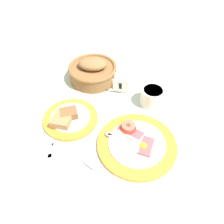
{
  "coord_description": "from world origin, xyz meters",
  "views": [
    {
      "loc": [
        0.2,
        -0.42,
        0.58
      ],
      "look_at": [
        -0.02,
        0.05,
        0.02
      ],
      "focal_mm": 35.0,
      "sensor_mm": 36.0,
      "label": 1
    }
  ],
  "objects_px": {
    "breakfast_plate": "(136,143)",
    "bread_basket": "(93,71)",
    "bread_plate": "(69,118)",
    "sugar_cup": "(152,96)",
    "teaspoon_near_cup": "(86,161)",
    "number_card": "(121,84)",
    "fork_on_cloth": "(54,167)",
    "teaspoon_by_saucer": "(48,164)"
  },
  "relations": [
    {
      "from": "bread_plate",
      "to": "fork_on_cloth",
      "type": "bearing_deg",
      "value": -72.18
    },
    {
      "from": "bread_plate",
      "to": "breakfast_plate",
      "type": "bearing_deg",
      "value": 0.31
    },
    {
      "from": "bread_basket",
      "to": "number_card",
      "type": "bearing_deg",
      "value": -11.43
    },
    {
      "from": "teaspoon_by_saucer",
      "to": "sugar_cup",
      "type": "bearing_deg",
      "value": 124.49
    },
    {
      "from": "bread_basket",
      "to": "fork_on_cloth",
      "type": "xyz_separation_m",
      "value": [
        0.09,
        -0.42,
        -0.04
      ]
    },
    {
      "from": "breakfast_plate",
      "to": "fork_on_cloth",
      "type": "relative_size",
      "value": 1.59
    },
    {
      "from": "bread_plate",
      "to": "sugar_cup",
      "type": "xyz_separation_m",
      "value": [
        0.23,
        0.2,
        0.02
      ]
    },
    {
      "from": "breakfast_plate",
      "to": "teaspoon_by_saucer",
      "type": "height_order",
      "value": "breakfast_plate"
    },
    {
      "from": "number_card",
      "to": "teaspoon_by_saucer",
      "type": "height_order",
      "value": "number_card"
    },
    {
      "from": "number_card",
      "to": "teaspoon_near_cup",
      "type": "xyz_separation_m",
      "value": [
        0.03,
        -0.33,
        -0.03
      ]
    },
    {
      "from": "breakfast_plate",
      "to": "teaspoon_by_saucer",
      "type": "relative_size",
      "value": 1.41
    },
    {
      "from": "bread_basket",
      "to": "number_card",
      "type": "distance_m",
      "value": 0.14
    },
    {
      "from": "bread_plate",
      "to": "fork_on_cloth",
      "type": "xyz_separation_m",
      "value": [
        0.06,
        -0.18,
        -0.01
      ]
    },
    {
      "from": "breakfast_plate",
      "to": "bread_basket",
      "type": "relative_size",
      "value": 1.27
    },
    {
      "from": "breakfast_plate",
      "to": "sugar_cup",
      "type": "bearing_deg",
      "value": 93.93
    },
    {
      "from": "teaspoon_near_cup",
      "to": "number_card",
      "type": "bearing_deg",
      "value": 100.22
    },
    {
      "from": "breakfast_plate",
      "to": "teaspoon_by_saucer",
      "type": "bearing_deg",
      "value": -140.29
    },
    {
      "from": "number_card",
      "to": "fork_on_cloth",
      "type": "bearing_deg",
      "value": -107.38
    },
    {
      "from": "teaspoon_by_saucer",
      "to": "bread_basket",
      "type": "bearing_deg",
      "value": 161.65
    },
    {
      "from": "teaspoon_near_cup",
      "to": "breakfast_plate",
      "type": "bearing_deg",
      "value": 51.93
    },
    {
      "from": "bread_plate",
      "to": "fork_on_cloth",
      "type": "distance_m",
      "value": 0.19
    },
    {
      "from": "sugar_cup",
      "to": "bread_basket",
      "type": "relative_size",
      "value": 0.43
    },
    {
      "from": "sugar_cup",
      "to": "bread_basket",
      "type": "distance_m",
      "value": 0.27
    },
    {
      "from": "bread_plate",
      "to": "teaspoon_by_saucer",
      "type": "distance_m",
      "value": 0.18
    },
    {
      "from": "teaspoon_by_saucer",
      "to": "fork_on_cloth",
      "type": "bearing_deg",
      "value": 58.98
    },
    {
      "from": "number_card",
      "to": "fork_on_cloth",
      "type": "height_order",
      "value": "number_card"
    },
    {
      "from": "bread_basket",
      "to": "bread_plate",
      "type": "bearing_deg",
      "value": -82.3
    },
    {
      "from": "bread_plate",
      "to": "fork_on_cloth",
      "type": "relative_size",
      "value": 1.21
    },
    {
      "from": "breakfast_plate",
      "to": "bread_basket",
      "type": "distance_m",
      "value": 0.37
    },
    {
      "from": "teaspoon_near_cup",
      "to": "bread_plate",
      "type": "bearing_deg",
      "value": 143.39
    },
    {
      "from": "breakfast_plate",
      "to": "number_card",
      "type": "bearing_deg",
      "value": 123.9
    },
    {
      "from": "sugar_cup",
      "to": "teaspoon_near_cup",
      "type": "distance_m",
      "value": 0.34
    },
    {
      "from": "teaspoon_by_saucer",
      "to": "teaspoon_near_cup",
      "type": "xyz_separation_m",
      "value": [
        0.1,
        0.06,
        0.0
      ]
    },
    {
      "from": "bread_basket",
      "to": "teaspoon_by_saucer",
      "type": "height_order",
      "value": "bread_basket"
    },
    {
      "from": "bread_basket",
      "to": "number_card",
      "type": "relative_size",
      "value": 2.71
    },
    {
      "from": "breakfast_plate",
      "to": "bread_plate",
      "type": "height_order",
      "value": "same"
    },
    {
      "from": "bread_plate",
      "to": "teaspoon_by_saucer",
      "type": "height_order",
      "value": "bread_plate"
    },
    {
      "from": "sugar_cup",
      "to": "fork_on_cloth",
      "type": "height_order",
      "value": "sugar_cup"
    },
    {
      "from": "bread_basket",
      "to": "teaspoon_near_cup",
      "type": "xyz_separation_m",
      "value": [
        0.17,
        -0.36,
        -0.04
      ]
    },
    {
      "from": "teaspoon_by_saucer",
      "to": "fork_on_cloth",
      "type": "distance_m",
      "value": 0.02
    },
    {
      "from": "teaspoon_by_saucer",
      "to": "fork_on_cloth",
      "type": "height_order",
      "value": "teaspoon_by_saucer"
    },
    {
      "from": "fork_on_cloth",
      "to": "number_card",
      "type": "bearing_deg",
      "value": -60.75
    }
  ]
}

